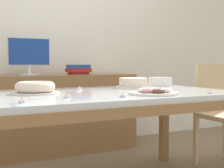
# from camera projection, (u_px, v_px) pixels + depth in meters

# --- Properties ---
(wall_back) EXTENTS (8.00, 0.10, 2.60)m
(wall_back) POSITION_uv_depth(u_px,v_px,m) (48.00, 31.00, 3.49)
(wall_back) COLOR silver
(wall_back) RESTS_ON ground
(dining_table) EXTENTS (1.82, 1.05, 0.74)m
(dining_table) POSITION_uv_depth(u_px,v_px,m) (105.00, 103.00, 2.19)
(dining_table) COLOR silver
(dining_table) RESTS_ON ground
(chair) EXTENTS (0.43, 0.43, 0.94)m
(chair) POSITION_uv_depth(u_px,v_px,m) (221.00, 109.00, 2.85)
(chair) COLOR #D1B284
(chair) RESTS_ON ground
(sideboard) EXTENTS (1.70, 0.44, 0.82)m
(sideboard) POSITION_uv_depth(u_px,v_px,m) (57.00, 114.00, 3.28)
(sideboard) COLOR olive
(sideboard) RESTS_ON ground
(computer_monitor) EXTENTS (0.42, 0.20, 0.38)m
(computer_monitor) POSITION_uv_depth(u_px,v_px,m) (29.00, 56.00, 3.12)
(computer_monitor) COLOR silver
(computer_monitor) RESTS_ON sideboard
(book_stack) EXTENTS (0.25, 0.19, 0.10)m
(book_stack) POSITION_uv_depth(u_px,v_px,m) (78.00, 70.00, 3.36)
(book_stack) COLOR maroon
(book_stack) RESTS_ON sideboard
(cake_chocolate_round) EXTENTS (0.29, 0.29, 0.08)m
(cake_chocolate_round) POSITION_uv_depth(u_px,v_px,m) (133.00, 83.00, 2.54)
(cake_chocolate_round) COLOR silver
(cake_chocolate_round) RESTS_ON dining_table
(cake_golden_bundt) EXTENTS (0.32, 0.32, 0.08)m
(cake_golden_bundt) POSITION_uv_depth(u_px,v_px,m) (35.00, 88.00, 2.06)
(cake_golden_bundt) COLOR silver
(cake_golden_bundt) RESTS_ON dining_table
(pastry_platter) EXTENTS (0.33, 0.33, 0.04)m
(pastry_platter) POSITION_uv_depth(u_px,v_px,m) (154.00, 92.00, 2.03)
(pastry_platter) COLOR silver
(pastry_platter) RESTS_ON dining_table
(plate_stack) EXTENTS (0.21, 0.21, 0.08)m
(plate_stack) POSITION_uv_depth(u_px,v_px,m) (160.00, 82.00, 2.70)
(plate_stack) COLOR silver
(plate_stack) RESTS_ON dining_table
(tealight_centre) EXTENTS (0.04, 0.04, 0.04)m
(tealight_centre) POSITION_uv_depth(u_px,v_px,m) (67.00, 96.00, 1.81)
(tealight_centre) COLOR silver
(tealight_centre) RESTS_ON dining_table
(tealight_near_cakes) EXTENTS (0.04, 0.04, 0.04)m
(tealight_near_cakes) POSITION_uv_depth(u_px,v_px,m) (123.00, 96.00, 1.84)
(tealight_near_cakes) COLOR silver
(tealight_near_cakes) RESTS_ON dining_table
(tealight_near_front) EXTENTS (0.04, 0.04, 0.04)m
(tealight_near_front) POSITION_uv_depth(u_px,v_px,m) (210.00, 92.00, 2.06)
(tealight_near_front) COLOR silver
(tealight_near_front) RESTS_ON dining_table
(tealight_right_edge) EXTENTS (0.04, 0.04, 0.04)m
(tealight_right_edge) POSITION_uv_depth(u_px,v_px,m) (22.00, 101.00, 1.58)
(tealight_right_edge) COLOR silver
(tealight_right_edge) RESTS_ON dining_table
(tealight_left_edge) EXTENTS (0.04, 0.04, 0.04)m
(tealight_left_edge) POSITION_uv_depth(u_px,v_px,m) (79.00, 89.00, 2.36)
(tealight_left_edge) COLOR silver
(tealight_left_edge) RESTS_ON dining_table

